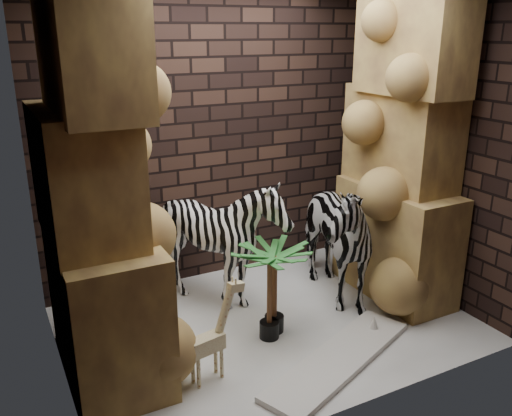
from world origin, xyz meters
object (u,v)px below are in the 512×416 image
giraffe_toy (206,334)px  palm_back (269,295)px  palm_front (275,289)px  zebra_right (327,225)px  zebra_left (222,247)px  surfboard (339,359)px

giraffe_toy → palm_back: 0.76m
palm_front → palm_back: size_ratio=1.00×
zebra_right → palm_back: size_ratio=1.85×
palm_front → palm_back: 0.12m
palm_front → giraffe_toy: bearing=-154.3°
zebra_right → zebra_left: 1.03m
zebra_left → palm_back: (0.10, -0.75, -0.18)m
zebra_right → palm_front: size_ratio=1.85×
surfboard → palm_front: bearing=86.9°
zebra_right → surfboard: bearing=-109.3°
zebra_right → zebra_left: bearing=170.7°
palm_front → zebra_left: bearing=105.9°
zebra_left → giraffe_toy: 1.23m
zebra_right → palm_front: bearing=-146.3°
zebra_left → giraffe_toy: zebra_left is taller
surfboard → zebra_right: bearing=39.2°
zebra_left → zebra_right: bearing=-5.5°
zebra_left → surfboard: (0.42, -1.32, -0.56)m
palm_front → surfboard: size_ratio=0.50×
surfboard → palm_back: bearing=96.5°
palm_back → giraffe_toy: bearing=-156.4°
zebra_right → giraffe_toy: 1.76m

